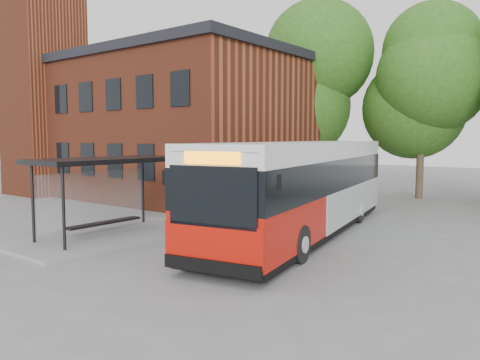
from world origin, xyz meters
The scene contains 7 objects.
ground centered at (0.00, 0.00, 0.00)m, with size 100.00×100.00×0.00m, color slate.
station_building centered at (-13.00, 9.00, 4.25)m, with size 18.40×10.40×8.50m, color brown, non-canonical shape.
clock_tower centered at (-19.00, 5.00, 9.10)m, with size 5.20×5.20×18.20m, color brown, non-canonical shape.
bus_shelter centered at (-4.50, -1.00, 1.45)m, with size 3.60×7.00×2.90m, color black, non-canonical shape.
tree_0 centered at (-6.00, 16.00, 5.50)m, with size 7.92×7.92×11.00m, color #265216, non-canonical shape.
tree_1 centered at (1.00, 17.00, 5.20)m, with size 7.92×7.92×10.40m, color #265216, non-canonical shape.
city_bus centered at (0.78, 3.73, 1.71)m, with size 2.88×13.49×3.43m, color #BC1107, non-canonical shape.
Camera 1 is at (9.35, -11.30, 3.57)m, focal length 35.00 mm.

